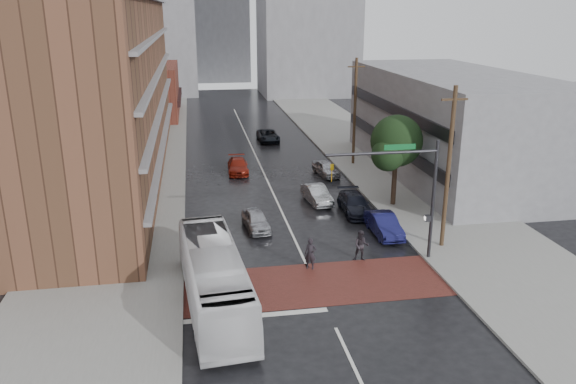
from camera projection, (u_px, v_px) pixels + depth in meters
name	position (u px, v px, depth m)	size (l,w,h in m)	color
ground	(317.00, 288.00, 29.79)	(160.00, 160.00, 0.00)	black
crosswalk	(315.00, 284.00, 30.25)	(14.00, 5.00, 0.02)	maroon
sidewalk_west	(136.00, 171.00, 51.38)	(9.00, 90.00, 0.15)	gray
sidewalk_east	(377.00, 160.00, 55.04)	(9.00, 90.00, 0.15)	gray
apartment_block	(89.00, 11.00, 45.76)	(10.00, 44.00, 28.00)	brown
storefront_west	(148.00, 91.00, 77.45)	(8.00, 16.00, 7.00)	brown
building_east	(451.00, 123.00, 49.78)	(11.00, 26.00, 9.00)	gray
distant_tower_center	(218.00, 21.00, 115.20)	(12.00, 10.00, 24.00)	gray
street_tree	(396.00, 144.00, 40.97)	(4.20, 4.10, 6.90)	#332319
signal_mast	(410.00, 184.00, 31.60)	(6.50, 0.30, 7.20)	#2D2D33
utility_pole_near	(448.00, 168.00, 33.35)	(1.60, 0.26, 10.00)	#473321
utility_pole_far	(355.00, 111.00, 52.11)	(1.60, 0.26, 10.00)	#473321
transit_bus	(214.00, 278.00, 27.51)	(2.60, 11.13, 3.10)	white
pedestrian_a	(310.00, 254.00, 31.76)	(0.67, 0.44, 1.83)	black
pedestrian_b	(361.00, 246.00, 32.84)	(0.90, 0.70, 1.85)	#272227
car_travel_a	(256.00, 220.00, 37.61)	(1.51, 3.76, 1.28)	#A2A3A9
car_travel_b	(317.00, 194.00, 42.82)	(1.42, 4.06, 1.34)	#B3B7BC
car_travel_c	(238.00, 166.00, 50.84)	(1.78, 4.39, 1.27)	maroon
suv_travel	(268.00, 136.00, 63.05)	(2.19, 4.75, 1.32)	black
car_parked_near	(384.00, 225.00, 36.66)	(1.49, 4.27, 1.41)	#141548
car_parked_mid	(355.00, 204.00, 40.67)	(1.92, 4.72, 1.37)	black
car_parked_far	(326.00, 168.00, 49.97)	(1.53, 3.80, 1.30)	#A9A9B0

